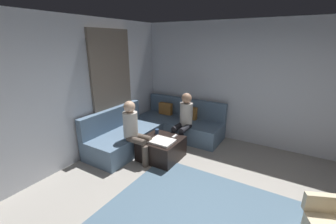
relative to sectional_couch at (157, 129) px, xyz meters
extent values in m
cube|color=silver|center=(2.08, 1.06, 1.07)|extent=(6.00, 0.12, 2.70)
cube|color=silver|center=(-0.86, -1.88, 1.07)|extent=(0.12, 6.00, 2.70)
cube|color=#726659|center=(-0.76, -0.58, 0.97)|extent=(0.06, 1.10, 2.50)
cube|color=slate|center=(1.88, -1.78, -0.27)|extent=(2.60, 2.20, 0.01)
cube|color=slate|center=(0.30, 0.53, -0.07)|extent=(2.10, 0.85, 0.42)
cube|color=slate|center=(0.30, 0.88, 0.36)|extent=(2.10, 0.14, 0.45)
cube|color=slate|center=(-0.32, -0.75, -0.07)|extent=(0.85, 1.70, 0.42)
cube|color=slate|center=(-0.68, -0.75, 0.36)|extent=(0.14, 1.70, 0.45)
cube|color=#B27233|center=(-0.20, 0.70, 0.26)|extent=(0.36, 0.12, 0.36)
cube|color=#B27233|center=(0.50, 0.70, 0.26)|extent=(0.36, 0.12, 0.36)
cube|color=black|center=(0.54, -0.65, -0.07)|extent=(0.76, 0.76, 0.42)
cube|color=white|center=(0.64, -0.77, 0.16)|extent=(0.44, 0.36, 0.04)
cylinder|color=#334C72|center=(0.32, -0.47, 0.19)|extent=(0.08, 0.08, 0.10)
cube|color=white|center=(0.72, -0.43, 0.15)|extent=(0.05, 0.15, 0.02)
cube|color=#C6B593|center=(3.22, -1.27, 0.23)|extent=(0.55, 0.29, 0.22)
cylinder|color=black|center=(0.77, -0.25, -0.07)|extent=(0.12, 0.12, 0.42)
cylinder|color=black|center=(0.59, -0.25, -0.07)|extent=(0.12, 0.12, 0.42)
cylinder|color=black|center=(0.77, -0.05, 0.20)|extent=(0.12, 0.40, 0.12)
cylinder|color=black|center=(0.59, -0.05, 0.20)|extent=(0.12, 0.40, 0.12)
cylinder|color=beige|center=(0.68, 0.15, 0.45)|extent=(0.28, 0.28, 0.50)
sphere|color=tan|center=(0.68, 0.15, 0.81)|extent=(0.22, 0.22, 0.22)
cylinder|color=brown|center=(0.45, -0.89, -0.07)|extent=(0.12, 0.12, 0.42)
cylinder|color=brown|center=(0.45, -1.07, -0.07)|extent=(0.12, 0.12, 0.42)
cylinder|color=brown|center=(0.25, -0.89, 0.20)|extent=(0.40, 0.12, 0.12)
cylinder|color=brown|center=(0.25, -1.07, 0.20)|extent=(0.40, 0.12, 0.12)
cylinder|color=beige|center=(0.05, -0.98, 0.45)|extent=(0.28, 0.28, 0.50)
sphere|color=#D8AD8C|center=(0.05, -0.98, 0.81)|extent=(0.22, 0.22, 0.22)
camera|label=1|loc=(2.71, -3.98, 1.99)|focal=23.60mm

